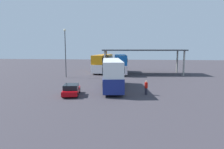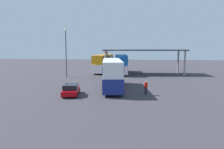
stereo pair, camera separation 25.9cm
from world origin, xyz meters
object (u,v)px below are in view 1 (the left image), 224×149
at_px(lamppost_tall, 65,48).
at_px(double_decker_main, 112,73).
at_px(pedestrian_waiting, 146,88).
at_px(double_decker_near_canopy, 103,63).
at_px(double_decker_mid_row, 120,63).
at_px(parked_hatchback, 71,90).

bearing_deg(lamppost_tall, double_decker_main, -44.72).
relative_size(lamppost_tall, pedestrian_waiting, 5.29).
bearing_deg(pedestrian_waiting, double_decker_near_canopy, 97.15).
bearing_deg(double_decker_mid_row, double_decker_main, 174.82).
distance_m(parked_hatchback, double_decker_mid_row, 21.49).
relative_size(double_decker_main, parked_hatchback, 2.68).
distance_m(double_decker_near_canopy, double_decker_mid_row, 4.45).
height_order(double_decker_main, parked_hatchback, double_decker_main).
xyz_separation_m(lamppost_tall, pedestrian_waiting, (14.30, -12.77, -4.75)).
bearing_deg(double_decker_main, parked_hatchback, 125.79).
xyz_separation_m(double_decker_mid_row, lamppost_tall, (-9.96, -6.95, 3.37)).
bearing_deg(lamppost_tall, parked_hatchback, -68.91).
xyz_separation_m(double_decker_near_canopy, lamppost_tall, (-5.81, -8.54, 3.39)).
height_order(double_decker_near_canopy, pedestrian_waiting, double_decker_near_canopy).
distance_m(double_decker_main, double_decker_near_canopy, 18.72).
relative_size(double_decker_main, pedestrian_waiting, 6.15).
distance_m(double_decker_near_canopy, lamppost_tall, 10.87).
xyz_separation_m(parked_hatchback, pedestrian_waiting, (8.90, 1.22, 0.19)).
height_order(double_decker_main, double_decker_near_canopy, double_decker_near_canopy).
height_order(parked_hatchback, pedestrian_waiting, pedestrian_waiting).
relative_size(double_decker_near_canopy, double_decker_mid_row, 0.98).
relative_size(parked_hatchback, lamppost_tall, 0.43).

